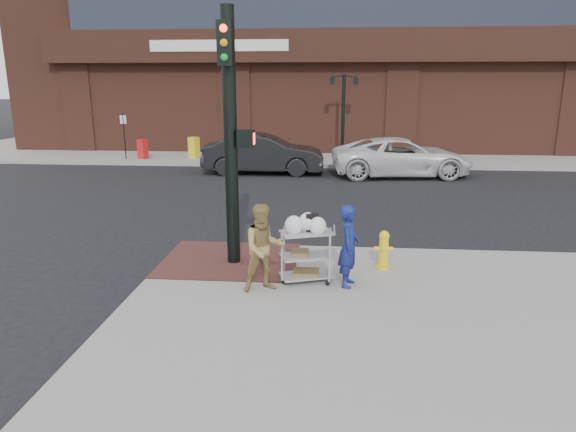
# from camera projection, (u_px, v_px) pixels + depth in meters

# --- Properties ---
(ground) EXTENTS (220.00, 220.00, 0.00)m
(ground) POSITION_uv_depth(u_px,v_px,m) (252.00, 284.00, 9.89)
(ground) COLOR black
(ground) RESTS_ON ground
(sidewalk_far) EXTENTS (65.00, 36.00, 0.15)m
(sidewalk_far) POSITION_uv_depth(u_px,v_px,m) (474.00, 132.00, 39.71)
(sidewalk_far) COLOR gray
(sidewalk_far) RESTS_ON ground
(brick_curb_ramp) EXTENTS (2.80, 2.40, 0.01)m
(brick_curb_ramp) POSITION_uv_depth(u_px,v_px,m) (230.00, 260.00, 10.76)
(brick_curb_ramp) COLOR #4C2623
(brick_curb_ramp) RESTS_ON sidewalk_near
(lamp_post) EXTENTS (1.32, 0.22, 4.00)m
(lamp_post) POSITION_uv_depth(u_px,v_px,m) (343.00, 107.00, 24.49)
(lamp_post) COLOR black
(lamp_post) RESTS_ON sidewalk_far
(parking_sign) EXTENTS (0.05, 0.05, 2.20)m
(parking_sign) POSITION_uv_depth(u_px,v_px,m) (124.00, 136.00, 24.73)
(parking_sign) COLOR black
(parking_sign) RESTS_ON sidewalk_far
(traffic_signal_pole) EXTENTS (0.61, 0.51, 5.00)m
(traffic_signal_pole) POSITION_uv_depth(u_px,v_px,m) (231.00, 132.00, 9.96)
(traffic_signal_pole) COLOR black
(traffic_signal_pole) RESTS_ON sidewalk_near
(woman_blue) EXTENTS (0.47, 0.62, 1.51)m
(woman_blue) POSITION_uv_depth(u_px,v_px,m) (349.00, 246.00, 9.24)
(woman_blue) COLOR navy
(woman_blue) RESTS_ON sidewalk_near
(pedestrian_tan) EXTENTS (0.94, 0.85, 1.58)m
(pedestrian_tan) POSITION_uv_depth(u_px,v_px,m) (264.00, 248.00, 9.02)
(pedestrian_tan) COLOR #9A7D48
(pedestrian_tan) RESTS_ON sidewalk_near
(sedan_dark) EXTENTS (5.12, 1.86, 1.68)m
(sedan_dark) POSITION_uv_depth(u_px,v_px,m) (264.00, 154.00, 21.73)
(sedan_dark) COLOR black
(sedan_dark) RESTS_ON ground
(minivan_white) EXTENTS (5.93, 3.19, 1.58)m
(minivan_white) POSITION_uv_depth(u_px,v_px,m) (402.00, 157.00, 21.10)
(minivan_white) COLOR white
(minivan_white) RESTS_ON ground
(utility_cart) EXTENTS (1.05, 0.79, 1.29)m
(utility_cart) POSITION_uv_depth(u_px,v_px,m) (306.00, 251.00, 9.49)
(utility_cart) COLOR #9A9B9F
(utility_cart) RESTS_ON sidewalk_near
(fire_hydrant) EXTENTS (0.37, 0.26, 0.78)m
(fire_hydrant) POSITION_uv_depth(u_px,v_px,m) (384.00, 249.00, 10.18)
(fire_hydrant) COLOR yellow
(fire_hydrant) RESTS_ON sidewalk_near
(newsbox_red) EXTENTS (0.51, 0.49, 0.95)m
(newsbox_red) POSITION_uv_depth(u_px,v_px,m) (143.00, 149.00, 25.01)
(newsbox_red) COLOR red
(newsbox_red) RESTS_ON sidewalk_far
(newsbox_yellow) EXTENTS (0.55, 0.53, 1.03)m
(newsbox_yellow) POSITION_uv_depth(u_px,v_px,m) (194.00, 148.00, 25.25)
(newsbox_yellow) COLOR yellow
(newsbox_yellow) RESTS_ON sidewalk_far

